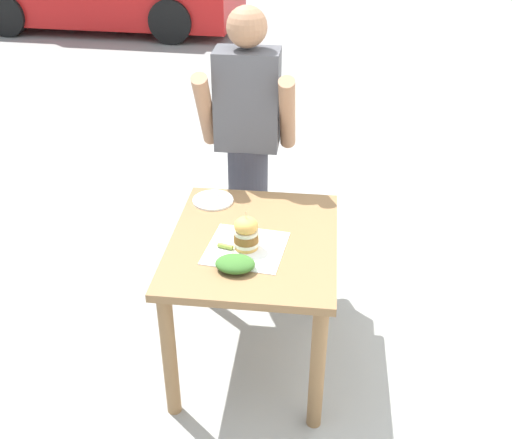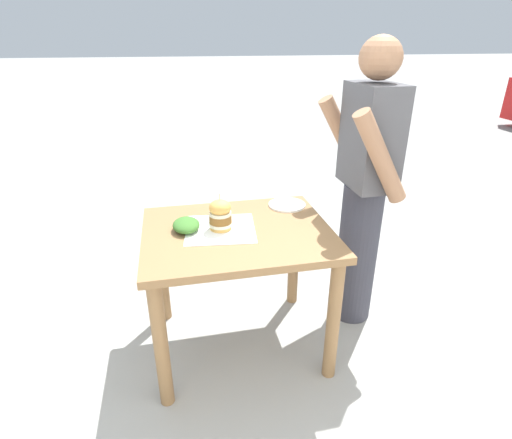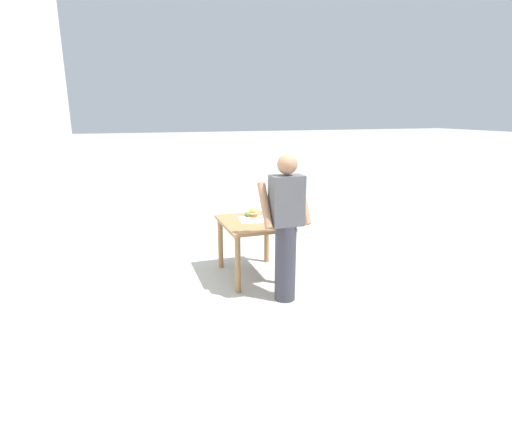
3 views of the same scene
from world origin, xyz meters
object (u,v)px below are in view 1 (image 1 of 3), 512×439
Objects in this scene: pickle_spear at (225,246)px; diner_across_table at (248,148)px; side_plate_with_forks at (213,200)px; side_salad at (235,264)px; sandwich at (246,233)px; patio_table at (254,262)px.

pickle_spear is 0.88m from diner_across_table.
side_plate_with_forks is 0.64m from side_salad.
sandwich is 0.90× the size of side_plate_with_forks.
side_salad reaches higher than patio_table.
side_plate_with_forks is 0.13× the size of diner_across_table.
side_plate_with_forks is at bearing 118.89° from sandwich.
pickle_spear is 0.41× the size of side_salad.
pickle_spear is 0.17m from side_salad.
sandwich is (-0.02, -0.08, 0.22)m from patio_table.
diner_across_table reaches higher than patio_table.
side_plate_with_forks is 0.46m from diner_across_table.
diner_across_table is at bearing 94.29° from side_salad.
sandwich is 0.12× the size of diner_across_table.
diner_across_table reaches higher than sandwich.
side_plate_with_forks reaches higher than patio_table.
side_salad is (0.07, -0.16, 0.01)m from pickle_spear.
side_salad is 1.03m from diner_across_table.
patio_table is 5.44× the size of side_salad.
sandwich is at bearing 81.61° from side_salad.
sandwich is 0.19m from side_salad.
patio_table is at bearing 40.66° from pickle_spear.
patio_table is 13.12× the size of pickle_spear.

